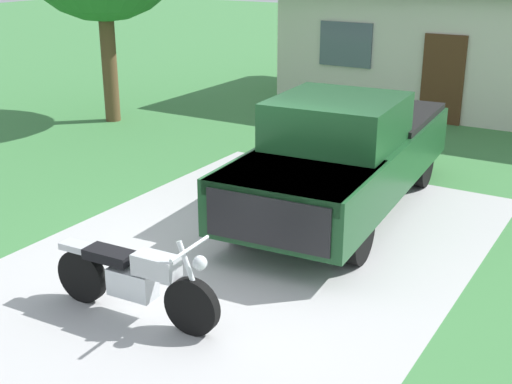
{
  "coord_description": "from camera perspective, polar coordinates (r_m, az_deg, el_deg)",
  "views": [
    {
      "loc": [
        4.49,
        -7.05,
        4.0
      ],
      "look_at": [
        0.06,
        0.3,
        0.9
      ],
      "focal_mm": 47.69,
      "sensor_mm": 36.0,
      "label": 1
    }
  ],
  "objects": [
    {
      "name": "ground_plane",
      "position": [
        9.26,
        -1.3,
        -5.72
      ],
      "size": [
        80.0,
        80.0,
        0.0
      ],
      "primitive_type": "plane",
      "color": "#3D7940"
    },
    {
      "name": "driveway_pad",
      "position": [
        9.26,
        -1.3,
        -5.7
      ],
      "size": [
        5.65,
        8.71,
        0.01
      ],
      "primitive_type": "cube",
      "color": "#AEAEAE",
      "rests_on": "ground"
    },
    {
      "name": "pickup_truck",
      "position": [
        10.85,
        7.53,
        3.38
      ],
      "size": [
        2.41,
        5.75,
        1.9
      ],
      "color": "black",
      "rests_on": "ground"
    },
    {
      "name": "neighbor_house",
      "position": [
        19.16,
        17.77,
        12.31
      ],
      "size": [
        9.6,
        5.6,
        3.5
      ],
      "color": "beige",
      "rests_on": "ground"
    },
    {
      "name": "motorcycle",
      "position": [
        7.83,
        -10.11,
        -7.23
      ],
      "size": [
        2.21,
        0.7,
        1.09
      ],
      "color": "black",
      "rests_on": "ground"
    }
  ]
}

